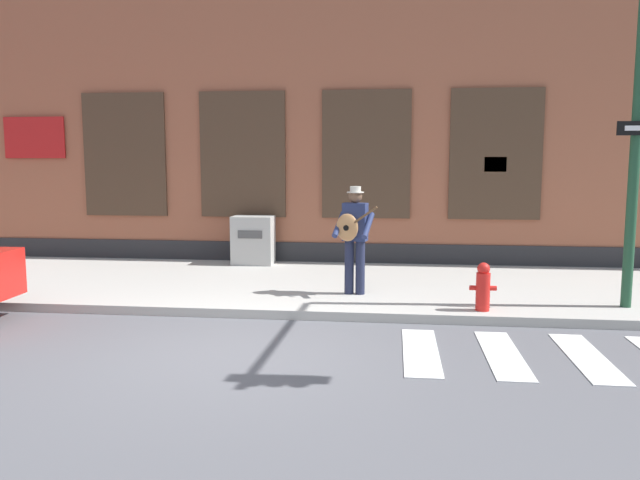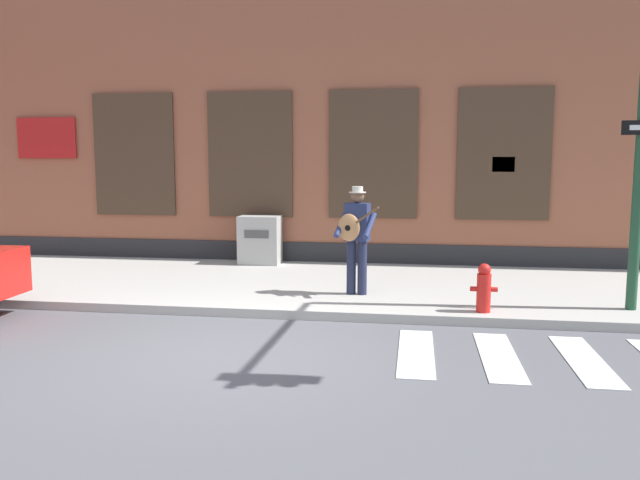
# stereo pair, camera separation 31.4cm
# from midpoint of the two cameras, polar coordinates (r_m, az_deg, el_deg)

# --- Properties ---
(ground_plane) EXTENTS (160.00, 160.00, 0.00)m
(ground_plane) POSITION_cam_midpoint_polar(r_m,az_deg,el_deg) (7.63, -7.35, -10.19)
(ground_plane) COLOR #56565B
(sidewalk) EXTENTS (28.00, 4.42, 0.14)m
(sidewalk) POSITION_cam_midpoint_polar(r_m,az_deg,el_deg) (11.24, -1.91, -4.09)
(sidewalk) COLOR #ADAAA3
(sidewalk) RESTS_ON ground
(building_backdrop) EXTENTS (28.00, 4.06, 6.31)m
(building_backdrop) POSITION_cam_midpoint_polar(r_m,az_deg,el_deg) (15.20, 1.02, 10.54)
(building_backdrop) COLOR #99563D
(building_backdrop) RESTS_ON ground
(crosswalk) EXTENTS (5.20, 1.90, 0.01)m
(crosswalk) POSITION_cam_midpoint_polar(r_m,az_deg,el_deg) (8.09, 27.40, -9.89)
(crosswalk) COLOR silver
(crosswalk) RESTS_ON ground
(busker) EXTENTS (0.72, 0.62, 1.74)m
(busker) POSITION_cam_midpoint_polar(r_m,az_deg,el_deg) (9.97, 4.19, 0.60)
(busker) COLOR #1E233D
(busker) RESTS_ON sidewalk
(utility_box) EXTENTS (0.84, 0.57, 1.00)m
(utility_box) POSITION_cam_midpoint_polar(r_m,az_deg,el_deg) (13.06, -4.84, 0.01)
(utility_box) COLOR #ADADA8
(utility_box) RESTS_ON sidewalk
(fire_hydrant) EXTENTS (0.38, 0.20, 0.70)m
(fire_hydrant) POSITION_cam_midpoint_polar(r_m,az_deg,el_deg) (9.22, 15.70, -4.26)
(fire_hydrant) COLOR red
(fire_hydrant) RESTS_ON sidewalk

